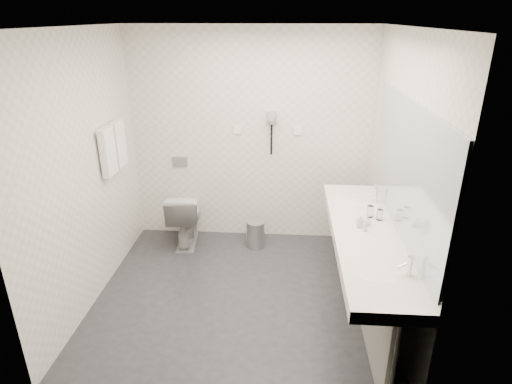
{
  "coord_description": "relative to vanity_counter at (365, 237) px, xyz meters",
  "views": [
    {
      "loc": [
        0.41,
        -3.54,
        2.58
      ],
      "look_at": [
        0.15,
        0.15,
        1.05
      ],
      "focal_mm": 30.06,
      "sensor_mm": 36.0,
      "label": 1
    }
  ],
  "objects": [
    {
      "name": "floor",
      "position": [
        -1.12,
        0.2,
        -0.8
      ],
      "size": [
        2.8,
        2.8,
        0.0
      ],
      "primitive_type": "plane",
      "color": "#28282D",
      "rests_on": "ground"
    },
    {
      "name": "ceiling",
      "position": [
        -1.12,
        0.2,
        1.7
      ],
      "size": [
        2.8,
        2.8,
        0.0
      ],
      "primitive_type": "plane",
      "rotation": [
        3.14,
        0.0,
        0.0
      ],
      "color": "white",
      "rests_on": "wall_back"
    },
    {
      "name": "wall_back",
      "position": [
        -1.12,
        1.5,
        0.45
      ],
      "size": [
        2.8,
        0.0,
        2.8
      ],
      "primitive_type": "plane",
      "rotation": [
        1.57,
        0.0,
        0.0
      ],
      "color": "silver",
      "rests_on": "floor"
    },
    {
      "name": "wall_front",
      "position": [
        -1.12,
        -1.1,
        0.45
      ],
      "size": [
        2.8,
        0.0,
        2.8
      ],
      "primitive_type": "plane",
      "rotation": [
        -1.57,
        0.0,
        0.0
      ],
      "color": "silver",
      "rests_on": "floor"
    },
    {
      "name": "wall_left",
      "position": [
        -2.52,
        0.2,
        0.45
      ],
      "size": [
        0.0,
        2.6,
        2.6
      ],
      "primitive_type": "plane",
      "rotation": [
        1.57,
        0.0,
        1.57
      ],
      "color": "silver",
      "rests_on": "floor"
    },
    {
      "name": "wall_right",
      "position": [
        0.27,
        0.2,
        0.45
      ],
      "size": [
        0.0,
        2.6,
        2.6
      ],
      "primitive_type": "plane",
      "rotation": [
        1.57,
        0.0,
        -1.57
      ],
      "color": "silver",
      "rests_on": "floor"
    },
    {
      "name": "vanity_counter",
      "position": [
        0.0,
        0.0,
        0.0
      ],
      "size": [
        0.55,
        2.2,
        0.1
      ],
      "primitive_type": "cube",
      "color": "white",
      "rests_on": "floor"
    },
    {
      "name": "vanity_panel",
      "position": [
        0.02,
        0.0,
        -0.42
      ],
      "size": [
        0.03,
        2.15,
        0.75
      ],
      "primitive_type": "cube",
      "color": "gray",
      "rests_on": "floor"
    },
    {
      "name": "vanity_post_near",
      "position": [
        0.05,
        -1.04,
        -0.42
      ],
      "size": [
        0.06,
        0.06,
        0.75
      ],
      "primitive_type": "cylinder",
      "color": "silver",
      "rests_on": "floor"
    },
    {
      "name": "vanity_post_far",
      "position": [
        0.05,
        1.04,
        -0.42
      ],
      "size": [
        0.06,
        0.06,
        0.75
      ],
      "primitive_type": "cylinder",
      "color": "silver",
      "rests_on": "floor"
    },
    {
      "name": "mirror",
      "position": [
        0.26,
        0.0,
        0.65
      ],
      "size": [
        0.02,
        2.2,
        1.05
      ],
      "primitive_type": "cube",
      "color": "#B2BCC6",
      "rests_on": "wall_right"
    },
    {
      "name": "basin_near",
      "position": [
        0.0,
        -0.65,
        0.04
      ],
      "size": [
        0.4,
        0.31,
        0.05
      ],
      "primitive_type": "ellipsoid",
      "color": "white",
      "rests_on": "vanity_counter"
    },
    {
      "name": "basin_far",
      "position": [
        0.0,
        0.65,
        0.04
      ],
      "size": [
        0.4,
        0.31,
        0.05
      ],
      "primitive_type": "ellipsoid",
      "color": "white",
      "rests_on": "vanity_counter"
    },
    {
      "name": "faucet_near",
      "position": [
        0.19,
        -0.65,
        0.12
      ],
      "size": [
        0.04,
        0.04,
        0.15
      ],
      "primitive_type": "cylinder",
      "color": "silver",
      "rests_on": "vanity_counter"
    },
    {
      "name": "faucet_far",
      "position": [
        0.19,
        0.65,
        0.12
      ],
      "size": [
        0.04,
        0.04,
        0.15
      ],
      "primitive_type": "cylinder",
      "color": "silver",
      "rests_on": "vanity_counter"
    },
    {
      "name": "soap_bottle_a",
      "position": [
        -0.04,
        0.09,
        0.11
      ],
      "size": [
        0.06,
        0.06,
        0.12
      ],
      "primitive_type": "imported",
      "rotation": [
        0.0,
        0.0,
        0.11
      ],
      "color": "white",
      "rests_on": "vanity_counter"
    },
    {
      "name": "soap_bottle_b",
      "position": [
        0.03,
        0.14,
        0.09
      ],
      "size": [
        0.09,
        0.09,
        0.09
      ],
      "primitive_type": "imported",
      "rotation": [
        0.0,
        0.0,
        -0.77
      ],
      "color": "white",
      "rests_on": "vanity_counter"
    },
    {
      "name": "soap_bottle_c",
      "position": [
        -0.01,
        0.02,
        0.1
      ],
      "size": [
        0.05,
        0.05,
        0.11
      ],
      "primitive_type": "imported",
      "rotation": [
        0.0,
        0.0,
        -0.42
      ],
      "color": "white",
      "rests_on": "vanity_counter"
    },
    {
      "name": "glass_left",
      "position": [
        0.16,
        0.25,
        0.1
      ],
      "size": [
        0.06,
        0.06,
        0.1
      ],
      "primitive_type": "cylinder",
      "rotation": [
        0.0,
        0.0,
        -0.06
      ],
      "color": "silver",
      "rests_on": "vanity_counter"
    },
    {
      "name": "glass_right",
      "position": [
        0.09,
        0.31,
        0.11
      ],
      "size": [
        0.07,
        0.07,
        0.11
      ],
      "primitive_type": "cylinder",
      "rotation": [
        0.0,
        0.0,
        -0.25
      ],
      "color": "silver",
      "rests_on": "vanity_counter"
    },
    {
      "name": "toilet",
      "position": [
        -1.89,
        1.21,
        -0.46
      ],
      "size": [
        0.43,
        0.7,
        0.68
      ],
      "primitive_type": "imported",
      "rotation": [
        0.0,
        0.0,
        3.22
      ],
      "color": "white",
      "rests_on": "floor"
    },
    {
      "name": "flush_plate",
      "position": [
        -1.98,
        1.49,
        0.15
      ],
      "size": [
        0.18,
        0.02,
        0.12
      ],
      "primitive_type": "cube",
      "color": "#B2B5BA",
      "rests_on": "wall_back"
    },
    {
      "name": "pedal_bin",
      "position": [
        -1.04,
        1.19,
        -0.65
      ],
      "size": [
        0.27,
        0.27,
        0.31
      ],
      "primitive_type": "cylinder",
      "rotation": [
        0.0,
        0.0,
        -0.28
      ],
      "color": "#B2B5BA",
      "rests_on": "floor"
    },
    {
      "name": "bin_lid",
      "position": [
        -1.04,
        1.19,
        -0.49
      ],
      "size": [
        0.22,
        0.22,
        0.02
      ],
      "primitive_type": "cylinder",
      "color": "#B2B5BA",
      "rests_on": "pedal_bin"
    },
    {
      "name": "towel_rail",
      "position": [
        -2.47,
        0.75,
        0.75
      ],
      "size": [
        0.02,
        0.62,
        0.02
      ],
      "primitive_type": "cylinder",
      "rotation": [
        1.57,
        0.0,
        0.0
      ],
      "color": "silver",
      "rests_on": "wall_left"
    },
    {
      "name": "towel_near",
      "position": [
        -2.46,
        0.61,
        0.53
      ],
      "size": [
        0.07,
        0.24,
        0.48
      ],
      "primitive_type": "cube",
      "color": "white",
      "rests_on": "towel_rail"
    },
    {
      "name": "towel_far",
      "position": [
        -2.46,
        0.89,
        0.53
      ],
      "size": [
        0.07,
        0.24,
        0.48
      ],
      "primitive_type": "cube",
      "color": "white",
      "rests_on": "towel_rail"
    },
    {
      "name": "dryer_cradle",
      "position": [
        -0.88,
        1.47,
        0.7
      ],
      "size": [
        0.1,
        0.04,
        0.14
      ],
      "primitive_type": "cube",
      "color": "gray",
      "rests_on": "wall_back"
    },
    {
      "name": "dryer_barrel",
      "position": [
        -0.88,
        1.4,
        0.73
      ],
      "size": [
        0.08,
        0.14,
        0.08
      ],
      "primitive_type": "cylinder",
      "rotation": [
        1.57,
        0.0,
        0.0
      ],
      "color": "gray",
      "rests_on": "dryer_cradle"
    },
    {
      "name": "dryer_cord",
      "position": [
        -0.88,
        1.46,
        0.45
      ],
      "size": [
        0.02,
        0.02,
        0.35
      ],
      "primitive_type": "cylinder",
      "color": "black",
      "rests_on": "dryer_cradle"
    },
    {
      "name": "switch_plate_a",
      "position": [
        -1.27,
        1.49,
        0.55
      ],
      "size": [
        0.09,
        0.02,
        0.09
      ],
      "primitive_type": "cube",
      "color": "white",
      "rests_on": "wall_back"
    },
    {
      "name": "switch_plate_b",
      "position": [
        -0.57,
        1.49,
        0.55
      ],
      "size": [
        0.09,
        0.02,
        0.09
      ],
      "primitive_type": "cube",
      "color": "white",
      "rests_on": "wall_back"
    }
  ]
}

